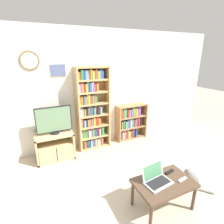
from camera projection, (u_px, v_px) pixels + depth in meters
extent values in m
plane|color=#BCAD93|center=(148.00, 219.00, 2.31)|extent=(18.00, 18.00, 0.00)
cube|color=silver|center=(90.00, 90.00, 3.90)|extent=(6.66, 0.06, 2.60)
torus|color=olive|center=(30.00, 60.00, 3.20)|extent=(0.36, 0.04, 0.36)
cylinder|color=white|center=(30.00, 60.00, 3.20)|extent=(0.29, 0.02, 0.29)
cube|color=silver|center=(58.00, 70.00, 3.46)|extent=(0.31, 0.01, 0.24)
cube|color=slate|center=(58.00, 70.00, 3.46)|extent=(0.28, 0.02, 0.22)
cube|color=tan|center=(37.00, 149.00, 3.47)|extent=(0.04, 0.49, 0.56)
cube|color=tan|center=(72.00, 142.00, 3.75)|extent=(0.04, 0.49, 0.56)
cube|color=tan|center=(54.00, 134.00, 3.53)|extent=(0.74, 0.49, 0.04)
cube|color=tan|center=(56.00, 156.00, 3.69)|extent=(0.74, 0.49, 0.04)
cube|color=tan|center=(55.00, 143.00, 3.59)|extent=(0.67, 0.46, 0.04)
cube|color=tan|center=(48.00, 157.00, 3.37)|extent=(0.32, 0.02, 0.30)
cube|color=tan|center=(66.00, 153.00, 3.50)|extent=(0.32, 0.02, 0.30)
cylinder|color=black|center=(55.00, 132.00, 3.51)|extent=(0.18, 0.18, 0.04)
cube|color=black|center=(54.00, 119.00, 3.42)|extent=(0.68, 0.05, 0.52)
cube|color=slate|center=(54.00, 120.00, 3.40)|extent=(0.65, 0.01, 0.48)
cube|color=tan|center=(78.00, 111.00, 3.71)|extent=(0.04, 0.30, 1.84)
cube|color=tan|center=(107.00, 107.00, 3.98)|extent=(0.04, 0.30, 1.84)
cube|color=tan|center=(91.00, 107.00, 3.97)|extent=(0.72, 0.02, 1.84)
cube|color=tan|center=(94.00, 145.00, 4.13)|extent=(0.64, 0.26, 0.04)
cube|color=tan|center=(94.00, 136.00, 4.05)|extent=(0.64, 0.26, 0.04)
cube|color=tan|center=(94.00, 125.00, 3.97)|extent=(0.64, 0.26, 0.04)
cube|color=tan|center=(93.00, 115.00, 3.89)|extent=(0.64, 0.26, 0.04)
cube|color=tan|center=(93.00, 103.00, 3.81)|extent=(0.64, 0.26, 0.04)
cube|color=tan|center=(93.00, 92.00, 3.73)|extent=(0.64, 0.26, 0.04)
cube|color=tan|center=(92.00, 80.00, 3.65)|extent=(0.64, 0.26, 0.04)
cube|color=tan|center=(92.00, 67.00, 3.57)|extent=(0.64, 0.26, 0.04)
cube|color=#388947|center=(82.00, 144.00, 3.99)|extent=(0.03, 0.20, 0.18)
cube|color=red|center=(83.00, 143.00, 3.99)|extent=(0.03, 0.23, 0.21)
cube|color=#388947|center=(84.00, 143.00, 4.01)|extent=(0.02, 0.23, 0.18)
cube|color=red|center=(85.00, 142.00, 4.02)|extent=(0.03, 0.19, 0.21)
cube|color=#5B9389|center=(87.00, 143.00, 4.04)|extent=(0.02, 0.21, 0.16)
cube|color=#2856A8|center=(88.00, 142.00, 4.04)|extent=(0.02, 0.23, 0.19)
cube|color=#388947|center=(89.00, 143.00, 4.06)|extent=(0.03, 0.20, 0.16)
cube|color=#759EB7|center=(90.00, 142.00, 4.06)|extent=(0.03, 0.24, 0.18)
cube|color=#9E4293|center=(92.00, 141.00, 4.09)|extent=(0.03, 0.19, 0.18)
cube|color=#5B9389|center=(93.00, 141.00, 4.10)|extent=(0.03, 0.19, 0.17)
cube|color=#759EB7|center=(95.00, 141.00, 4.11)|extent=(0.04, 0.22, 0.19)
cube|color=orange|center=(96.00, 141.00, 4.12)|extent=(0.02, 0.23, 0.18)
cube|color=#759EB7|center=(97.00, 141.00, 4.14)|extent=(0.04, 0.22, 0.17)
cube|color=gold|center=(99.00, 140.00, 4.16)|extent=(0.04, 0.20, 0.18)
cube|color=#B75B70|center=(101.00, 140.00, 4.17)|extent=(0.04, 0.23, 0.17)
cube|color=#759EB7|center=(81.00, 134.00, 3.92)|extent=(0.04, 0.18, 0.17)
cube|color=#388947|center=(83.00, 132.00, 3.92)|extent=(0.02, 0.19, 0.21)
cube|color=gold|center=(84.00, 132.00, 3.94)|extent=(0.02, 0.19, 0.19)
cube|color=#388947|center=(85.00, 133.00, 3.95)|extent=(0.04, 0.21, 0.18)
cube|color=#B75B70|center=(87.00, 133.00, 3.97)|extent=(0.02, 0.18, 0.16)
cube|color=white|center=(89.00, 133.00, 3.98)|extent=(0.04, 0.23, 0.16)
cube|color=#B75B70|center=(90.00, 132.00, 4.00)|extent=(0.04, 0.20, 0.19)
cube|color=#5B9389|center=(92.00, 131.00, 4.01)|extent=(0.03, 0.22, 0.18)
cube|color=#388947|center=(94.00, 131.00, 4.02)|extent=(0.03, 0.22, 0.18)
cube|color=#2856A8|center=(95.00, 131.00, 4.03)|extent=(0.02, 0.24, 0.16)
cube|color=#9E4293|center=(96.00, 130.00, 4.05)|extent=(0.03, 0.19, 0.21)
cube|color=red|center=(97.00, 131.00, 4.06)|extent=(0.02, 0.24, 0.18)
cube|color=white|center=(99.00, 131.00, 4.07)|extent=(0.03, 0.23, 0.16)
cube|color=#93704C|center=(100.00, 129.00, 4.09)|extent=(0.03, 0.19, 0.20)
cube|color=#388947|center=(101.00, 130.00, 4.09)|extent=(0.04, 0.24, 0.19)
cube|color=#93704C|center=(81.00, 122.00, 3.82)|extent=(0.04, 0.24, 0.20)
cube|color=#9E4293|center=(82.00, 123.00, 3.85)|extent=(0.03, 0.19, 0.17)
cube|color=#759EB7|center=(84.00, 123.00, 3.86)|extent=(0.04, 0.23, 0.16)
cube|color=#232328|center=(86.00, 122.00, 3.87)|extent=(0.04, 0.22, 0.17)
cube|color=orange|center=(88.00, 122.00, 3.90)|extent=(0.04, 0.21, 0.16)
cube|color=#B75B70|center=(89.00, 121.00, 3.91)|extent=(0.04, 0.21, 0.18)
cube|color=#B75B70|center=(91.00, 121.00, 3.92)|extent=(0.02, 0.22, 0.16)
cube|color=#5B9389|center=(92.00, 121.00, 3.93)|extent=(0.02, 0.20, 0.19)
cube|color=gold|center=(93.00, 121.00, 3.94)|extent=(0.03, 0.23, 0.19)
cube|color=orange|center=(94.00, 120.00, 3.96)|extent=(0.02, 0.20, 0.18)
cube|color=red|center=(96.00, 120.00, 3.96)|extent=(0.03, 0.22, 0.20)
cube|color=#B75B70|center=(97.00, 120.00, 3.98)|extent=(0.03, 0.21, 0.19)
cube|color=gold|center=(98.00, 120.00, 3.99)|extent=(0.02, 0.24, 0.16)
cube|color=red|center=(99.00, 120.00, 4.01)|extent=(0.04, 0.18, 0.16)
cube|color=white|center=(79.00, 112.00, 3.74)|extent=(0.02, 0.23, 0.16)
cube|color=#759EB7|center=(81.00, 111.00, 3.76)|extent=(0.04, 0.21, 0.18)
cube|color=orange|center=(83.00, 112.00, 3.78)|extent=(0.02, 0.19, 0.16)
cube|color=#93704C|center=(84.00, 111.00, 3.79)|extent=(0.03, 0.20, 0.16)
cube|color=#232328|center=(86.00, 111.00, 3.80)|extent=(0.03, 0.20, 0.18)
cube|color=#388947|center=(87.00, 111.00, 3.81)|extent=(0.02, 0.21, 0.17)
cube|color=#9E4293|center=(88.00, 110.00, 3.81)|extent=(0.02, 0.22, 0.20)
cube|color=#B75B70|center=(89.00, 110.00, 3.83)|extent=(0.02, 0.19, 0.19)
cube|color=#388947|center=(90.00, 110.00, 3.84)|extent=(0.02, 0.21, 0.19)
cube|color=#2856A8|center=(91.00, 110.00, 3.85)|extent=(0.03, 0.20, 0.20)
cube|color=#5B9389|center=(93.00, 110.00, 3.86)|extent=(0.03, 0.23, 0.16)
cube|color=#93704C|center=(94.00, 109.00, 3.88)|extent=(0.03, 0.19, 0.21)
cube|color=red|center=(96.00, 109.00, 3.89)|extent=(0.02, 0.20, 0.20)
cube|color=#232328|center=(97.00, 110.00, 3.90)|extent=(0.04, 0.24, 0.16)
cube|color=#759EB7|center=(98.00, 109.00, 3.92)|extent=(0.03, 0.19, 0.19)
cube|color=#759EB7|center=(100.00, 109.00, 3.93)|extent=(0.04, 0.22, 0.16)
cube|color=orange|center=(79.00, 100.00, 3.67)|extent=(0.04, 0.19, 0.18)
cube|color=orange|center=(81.00, 100.00, 3.69)|extent=(0.04, 0.20, 0.17)
cube|color=#2856A8|center=(83.00, 100.00, 3.70)|extent=(0.04, 0.23, 0.18)
cube|color=gold|center=(85.00, 100.00, 3.72)|extent=(0.03, 0.21, 0.17)
cube|color=#93704C|center=(86.00, 99.00, 3.72)|extent=(0.03, 0.22, 0.21)
cube|color=gold|center=(88.00, 99.00, 3.73)|extent=(0.03, 0.23, 0.20)
cube|color=red|center=(89.00, 99.00, 3.76)|extent=(0.02, 0.19, 0.19)
cube|color=white|center=(90.00, 99.00, 3.77)|extent=(0.02, 0.19, 0.17)
cube|color=#93704C|center=(91.00, 99.00, 3.77)|extent=(0.03, 0.23, 0.18)
cube|color=#5B9389|center=(92.00, 99.00, 3.79)|extent=(0.02, 0.19, 0.18)
cube|color=#93704C|center=(94.00, 98.00, 3.80)|extent=(0.03, 0.20, 0.18)
cube|color=#388947|center=(95.00, 98.00, 3.81)|extent=(0.02, 0.20, 0.18)
cube|color=#759EB7|center=(78.00, 88.00, 3.58)|extent=(0.02, 0.24, 0.18)
cube|color=#9E4293|center=(80.00, 87.00, 3.59)|extent=(0.04, 0.22, 0.19)
cube|color=orange|center=(82.00, 87.00, 3.61)|extent=(0.04, 0.21, 0.19)
cube|color=red|center=(83.00, 88.00, 3.63)|extent=(0.03, 0.21, 0.17)
cube|color=orange|center=(85.00, 88.00, 3.63)|extent=(0.02, 0.24, 0.17)
cube|color=gold|center=(85.00, 87.00, 3.64)|extent=(0.02, 0.22, 0.18)
cube|color=#759EB7|center=(87.00, 86.00, 3.66)|extent=(0.04, 0.19, 0.21)
cube|color=#2856A8|center=(89.00, 87.00, 3.67)|extent=(0.04, 0.22, 0.19)
cube|color=#759EB7|center=(91.00, 86.00, 3.68)|extent=(0.03, 0.23, 0.20)
cube|color=#B75B70|center=(92.00, 86.00, 3.69)|extent=(0.03, 0.24, 0.21)
cube|color=white|center=(93.00, 87.00, 3.72)|extent=(0.02, 0.19, 0.16)
cube|color=#9E4293|center=(94.00, 87.00, 3.73)|extent=(0.02, 0.21, 0.16)
cube|color=orange|center=(96.00, 87.00, 3.74)|extent=(0.04, 0.23, 0.16)
cube|color=orange|center=(77.00, 76.00, 3.51)|extent=(0.02, 0.21, 0.16)
cube|color=#93704C|center=(79.00, 75.00, 3.52)|extent=(0.03, 0.20, 0.16)
cube|color=#388947|center=(81.00, 75.00, 3.52)|extent=(0.04, 0.23, 0.20)
cube|color=#759EB7|center=(82.00, 75.00, 3.54)|extent=(0.02, 0.20, 0.19)
cube|color=#2856A8|center=(84.00, 75.00, 3.55)|extent=(0.04, 0.23, 0.18)
cube|color=#759EB7|center=(85.00, 75.00, 3.57)|extent=(0.03, 0.21, 0.19)
cube|color=#759EB7|center=(87.00, 74.00, 3.59)|extent=(0.03, 0.19, 0.19)
cube|color=orange|center=(88.00, 75.00, 3.60)|extent=(0.02, 0.20, 0.17)
cube|color=orange|center=(90.00, 74.00, 3.60)|extent=(0.02, 0.23, 0.20)
cube|color=#388947|center=(91.00, 74.00, 3.61)|extent=(0.02, 0.24, 0.19)
cube|color=gold|center=(92.00, 75.00, 3.63)|extent=(0.04, 0.20, 0.17)
cube|color=red|center=(94.00, 75.00, 3.64)|extent=(0.02, 0.21, 0.17)
cube|color=#93704C|center=(95.00, 74.00, 3.65)|extent=(0.03, 0.21, 0.19)
cube|color=gold|center=(97.00, 75.00, 3.67)|extent=(0.04, 0.23, 0.16)
cube|color=#2856A8|center=(99.00, 74.00, 3.69)|extent=(0.04, 0.21, 0.18)
cube|color=#2856A8|center=(101.00, 74.00, 3.71)|extent=(0.04, 0.21, 0.17)
cube|color=#9E754C|center=(118.00, 124.00, 4.26)|extent=(0.04, 0.26, 0.89)
cube|color=#9E754C|center=(144.00, 120.00, 4.57)|extent=(0.04, 0.26, 0.89)
cube|color=#9E754C|center=(129.00, 120.00, 4.52)|extent=(0.80, 0.02, 0.89)
cube|color=#9E754C|center=(131.00, 137.00, 4.55)|extent=(0.72, 0.22, 0.04)
cube|color=#9E754C|center=(131.00, 127.00, 4.46)|extent=(0.72, 0.22, 0.04)
cube|color=#9E754C|center=(132.00, 116.00, 4.37)|extent=(0.72, 0.22, 0.04)
cube|color=#9E754C|center=(132.00, 106.00, 4.28)|extent=(0.72, 0.22, 0.04)
cube|color=orange|center=(119.00, 135.00, 4.39)|extent=(0.04, 0.15, 0.21)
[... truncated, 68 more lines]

